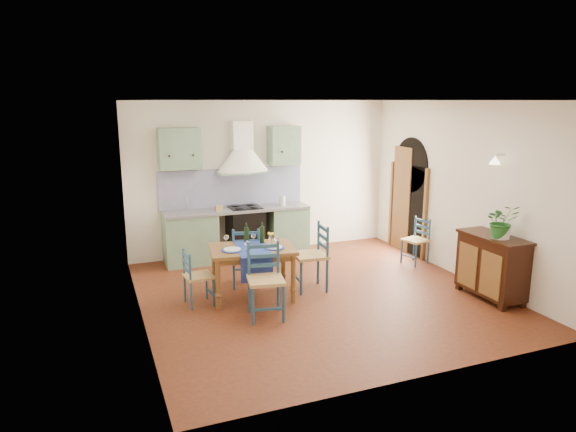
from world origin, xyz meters
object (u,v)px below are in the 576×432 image
object	(u,v)px
potted_plant	(502,221)
chair_near	(265,280)
dining_table	(253,253)
sideboard	(492,264)

from	to	relation	value
potted_plant	chair_near	bearing A→B (deg)	167.81
dining_table	chair_near	xyz separation A→B (m)	(-0.04, -0.69, -0.16)
chair_near	sideboard	world-z (taller)	chair_near
dining_table	potted_plant	world-z (taller)	potted_plant
sideboard	chair_near	bearing A→B (deg)	170.18
dining_table	potted_plant	distance (m)	3.49
sideboard	potted_plant	world-z (taller)	potted_plant
dining_table	chair_near	world-z (taller)	dining_table
sideboard	potted_plant	distance (m)	0.68
chair_near	sideboard	xyz separation A→B (m)	(3.23, -0.56, -0.00)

